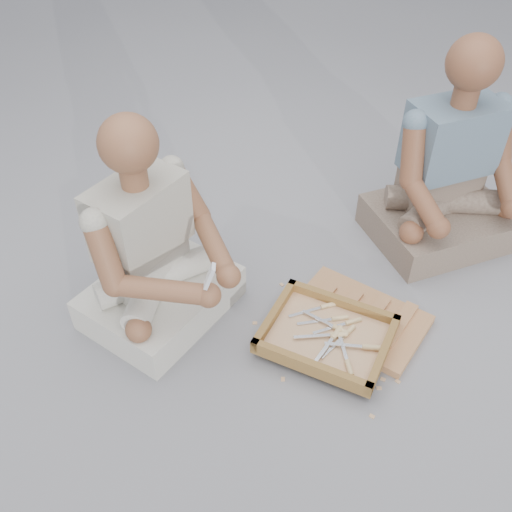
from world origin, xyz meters
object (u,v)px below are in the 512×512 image
(carved_panel, at_px, (357,318))
(tool_tray, at_px, (327,336))
(companion, at_px, (448,179))
(craftsman, at_px, (154,256))

(carved_panel, distance_m, tool_tray, 0.20)
(tool_tray, bearing_deg, carved_panel, 60.00)
(tool_tray, relative_size, companion, 0.55)
(tool_tray, distance_m, companion, 0.99)
(craftsman, bearing_deg, carved_panel, 120.40)
(carved_panel, height_order, craftsman, craftsman)
(carved_panel, relative_size, tool_tray, 1.01)
(craftsman, xyz_separation_m, companion, (1.09, 0.92, 0.02))
(carved_panel, distance_m, craftsman, 0.91)
(companion, bearing_deg, craftsman, 0.75)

